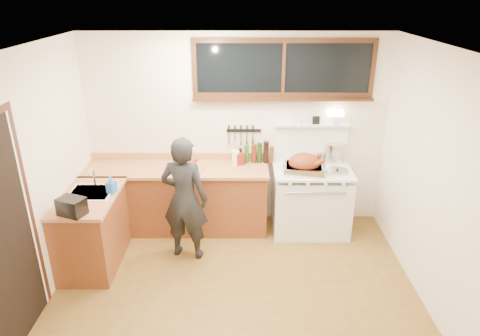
{
  "coord_description": "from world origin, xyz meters",
  "views": [
    {
      "loc": [
        0.06,
        -3.74,
        3.1
      ],
      "look_at": [
        0.05,
        0.85,
        1.15
      ],
      "focal_mm": 32.0,
      "sensor_mm": 36.0,
      "label": 1
    }
  ],
  "objects_px": {
    "cutting_board": "(188,165)",
    "roast_turkey": "(304,165)",
    "man": "(185,199)",
    "vintage_stove": "(310,198)"
  },
  "relations": [
    {
      "from": "man",
      "to": "cutting_board",
      "type": "height_order",
      "value": "man"
    },
    {
      "from": "man",
      "to": "cutting_board",
      "type": "bearing_deg",
      "value": 92.42
    },
    {
      "from": "cutting_board",
      "to": "roast_turkey",
      "type": "bearing_deg",
      "value": -4.43
    },
    {
      "from": "cutting_board",
      "to": "roast_turkey",
      "type": "xyz_separation_m",
      "value": [
        1.5,
        -0.12,
        0.05
      ]
    },
    {
      "from": "cutting_board",
      "to": "roast_turkey",
      "type": "relative_size",
      "value": 0.87
    },
    {
      "from": "vintage_stove",
      "to": "cutting_board",
      "type": "distance_m",
      "value": 1.71
    },
    {
      "from": "man",
      "to": "roast_turkey",
      "type": "bearing_deg",
      "value": 18.9
    },
    {
      "from": "cutting_board",
      "to": "vintage_stove",
      "type": "bearing_deg",
      "value": 0.07
    },
    {
      "from": "man",
      "to": "vintage_stove",
      "type": "bearing_deg",
      "value": 21.22
    },
    {
      "from": "man",
      "to": "roast_turkey",
      "type": "distance_m",
      "value": 1.58
    }
  ]
}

